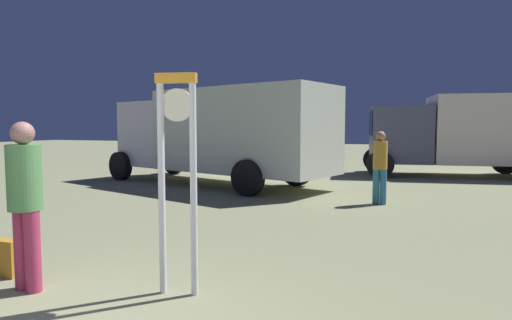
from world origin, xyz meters
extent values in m
cylinder|color=white|center=(-0.03, 1.71, 1.08)|extent=(0.07, 0.07, 2.15)
cylinder|color=white|center=(0.30, 1.78, 1.08)|extent=(0.07, 0.07, 2.15)
cube|color=#F9A627|center=(0.13, 1.75, 2.20)|extent=(0.43, 0.16, 0.10)
cylinder|color=white|center=(0.13, 1.78, 1.94)|extent=(0.33, 0.10, 0.33)
cube|color=black|center=(0.12, 1.80, 1.94)|extent=(0.08, 0.03, 0.03)
cube|color=black|center=(0.12, 1.80, 1.94)|extent=(0.10, 0.03, 0.11)
cylinder|color=#B6325A|center=(-1.32, 1.27, 0.43)|extent=(0.16, 0.16, 0.86)
cylinder|color=#B6325A|center=(-1.49, 1.29, 0.43)|extent=(0.16, 0.16, 0.86)
cylinder|color=#548D50|center=(-1.40, 1.28, 1.20)|extent=(0.34, 0.34, 0.68)
sphere|color=#A26E68|center=(-1.40, 1.28, 1.66)|extent=(0.24, 0.24, 0.24)
cube|color=orange|center=(-1.98, 1.52, 0.21)|extent=(0.28, 0.14, 0.42)
cube|color=gold|center=(-1.98, 1.61, 0.15)|extent=(0.19, 0.04, 0.19)
cylinder|color=teal|center=(1.57, 7.80, 0.39)|extent=(0.15, 0.15, 0.78)
cylinder|color=teal|center=(1.72, 7.79, 0.39)|extent=(0.15, 0.15, 0.78)
cylinder|color=gold|center=(1.65, 7.80, 1.09)|extent=(0.31, 0.31, 0.62)
sphere|color=#A47655|center=(1.65, 7.80, 1.51)|extent=(0.21, 0.21, 0.21)
cube|color=silver|center=(-2.18, 9.26, 1.61)|extent=(5.56, 3.64, 2.32)
cube|color=silver|center=(-5.55, 10.31, 1.47)|extent=(2.37, 2.55, 2.04)
cube|color=black|center=(-6.43, 10.59, 1.88)|extent=(0.56, 1.70, 0.90)
cylinder|color=black|center=(-5.86, 11.59, 0.45)|extent=(0.93, 0.51, 0.90)
cylinder|color=black|center=(-6.54, 9.44, 0.45)|extent=(0.93, 0.51, 0.90)
cylinder|color=black|center=(-0.84, 10.02, 0.45)|extent=(0.93, 0.51, 0.90)
cylinder|color=black|center=(-1.51, 7.87, 0.45)|extent=(0.93, 0.51, 0.90)
cube|color=silver|center=(4.99, 14.55, 1.61)|extent=(4.65, 2.81, 2.31)
cube|color=#4F4F69|center=(1.82, 14.04, 1.43)|extent=(2.26, 2.32, 1.96)
cube|color=black|center=(0.84, 13.88, 1.82)|extent=(0.30, 1.70, 0.86)
cylinder|color=black|center=(0.92, 15.00, 0.45)|extent=(0.93, 0.39, 0.90)
cylinder|color=black|center=(1.26, 12.84, 0.45)|extent=(0.93, 0.39, 0.90)
cylinder|color=black|center=(5.41, 15.72, 0.45)|extent=(0.93, 0.39, 0.90)
camera|label=1|loc=(2.40, -2.06, 1.73)|focal=30.46mm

